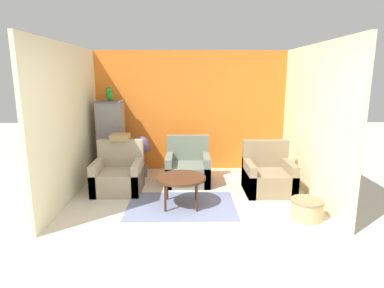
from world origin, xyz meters
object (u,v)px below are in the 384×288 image
Objects in this scene: coffee_table at (181,179)px; parrot at (109,94)px; armchair_left at (119,176)px; armchair_middle at (188,169)px; birdcage at (112,139)px; wicker_basket at (307,208)px; potted_plant at (141,150)px; armchair_right at (268,176)px.

coffee_table is 2.47m from parrot.
armchair_left and armchair_middle have the same top height.
wicker_basket is (3.21, -2.09, -0.59)m from birdcage.
potted_plant is at bearing 142.66° from wicker_basket.
potted_plant is 3.32m from wicker_basket.
wicker_basket is at bearing -37.34° from potted_plant.
armchair_right is 2.51m from potted_plant.
wicker_basket is at bearing -33.12° from parrot.
potted_plant is at bearing 157.12° from armchair_middle.
coffee_table is at bearing -32.29° from armchair_left.
parrot is (-2.92, 0.99, 1.37)m from armchair_right.
birdcage is at bearing 162.24° from armchair_middle.
coffee_table is 1.88m from wicker_basket.
coffee_table is 1.73m from potted_plant.
birdcage reaches higher than potted_plant.
armchair_left is (-1.12, 0.71, -0.16)m from coffee_table.
birdcage is 3.30× the size of wicker_basket.
armchair_right is at bearing -18.74° from parrot.
armchair_middle is 1.05m from potted_plant.
armchair_right is at bearing -21.00° from potted_plant.
coffee_table is 1.33m from armchair_left.
armchair_right is at bearing 104.60° from wicker_basket.
parrot is (-1.53, 0.49, 1.37)m from armchair_middle.
armchair_left is 1.29m from armchair_middle.
parrot reaches higher than birdcage.
armchair_right is (2.62, -0.08, 0.00)m from armchair_left.
parrot is 0.34× the size of potted_plant.
armchair_middle is 2.11m from parrot.
wicker_basket is at bearing -33.09° from birdcage.
birdcage is (-0.31, 0.91, 0.47)m from armchair_left.
birdcage is at bearing 146.91° from wicker_basket.
armchair_left is 1.67m from parrot.
wicker_basket is (1.69, -1.60, -0.12)m from armchair_middle.
potted_plant is 1.80× the size of wicker_basket.
armchair_left is at bearing -71.36° from birdcage.
parrot is 4.11m from wicker_basket.
armchair_left is 1.05× the size of potted_plant.
armchair_left is 1.00× the size of armchair_middle.
armchair_left reaches higher than wicker_basket.
parrot reaches higher than armchair_middle.
armchair_right reaches higher than wicker_basket.
armchair_middle is 0.57× the size of birdcage.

